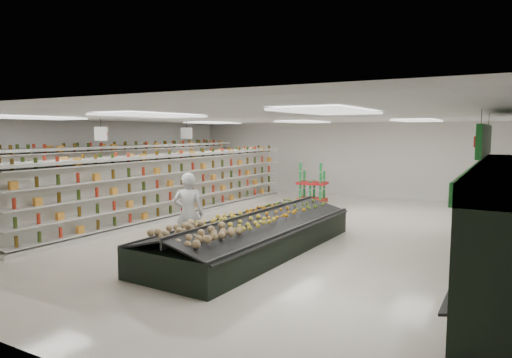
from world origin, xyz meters
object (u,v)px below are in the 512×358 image
Objects in this scene: shopper_background at (201,182)px; gondola_center at (176,188)px; soda_endcap at (312,185)px; shopper_main at (188,214)px; gondola_left at (115,179)px; produce_island at (254,233)px.

gondola_center is at bearing -139.70° from shopper_background.
soda_endcap is 4.49m from shopper_background.
soda_endcap is 8.62m from shopper_main.
gondola_center is 7.67× the size of shopper_background.
gondola_left is 9.10× the size of soda_endcap.
shopper_background is (1.90, 2.72, -0.27)m from gondola_left.
produce_island is at bearing -77.46° from soda_endcap.
soda_endcap is at bearing -115.31° from shopper_main.
shopper_background is at bearing 57.67° from gondola_left.
shopper_main is at bearing -86.30° from soda_endcap.
gondola_center reaches higher than soda_endcap.
gondola_left is at bearing 177.46° from gondola_center.
shopper_background is at bearing 114.75° from gondola_center.
gondola_left is 3.33m from shopper_background.
produce_island is at bearing -166.62° from shopper_main.
shopper_background is at bearing -84.36° from shopper_main.
gondola_center is 3.25m from shopper_background.
soda_endcap is at bearing -46.04° from shopper_background.
shopper_main reaches higher than shopper_background.
shopper_background is (-1.22, 3.01, -0.17)m from gondola_center.
produce_island is (4.50, -2.61, -0.53)m from gondola_center.
shopper_background is (-4.59, 6.65, -0.16)m from shopper_main.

